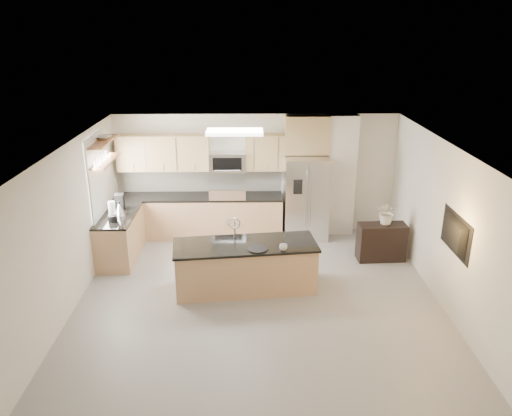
{
  "coord_description": "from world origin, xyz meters",
  "views": [
    {
      "loc": [
        -0.15,
        -7.13,
        4.34
      ],
      "look_at": [
        -0.03,
        1.3,
        1.24
      ],
      "focal_mm": 35.0,
      "sensor_mm": 36.0,
      "label": 1
    }
  ],
  "objects_px": {
    "range": "(228,215)",
    "microwave": "(228,162)",
    "credenza": "(381,242)",
    "bowl": "(103,137)",
    "television": "(450,234)",
    "refrigerator": "(306,197)",
    "coffee_maker": "(120,202)",
    "island": "(245,266)",
    "kettle": "(119,209)",
    "cup": "(283,247)",
    "blender": "(112,213)",
    "platter": "(257,249)",
    "flower_vase": "(388,207)"
  },
  "relations": [
    {
      "from": "island",
      "to": "kettle",
      "type": "relative_size",
      "value": 9.31
    },
    {
      "from": "range",
      "to": "microwave",
      "type": "bearing_deg",
      "value": 90.0
    },
    {
      "from": "television",
      "to": "blender",
      "type": "bearing_deg",
      "value": 73.17
    },
    {
      "from": "microwave",
      "to": "refrigerator",
      "type": "height_order",
      "value": "microwave"
    },
    {
      "from": "range",
      "to": "microwave",
      "type": "height_order",
      "value": "microwave"
    },
    {
      "from": "range",
      "to": "flower_vase",
      "type": "distance_m",
      "value": 3.37
    },
    {
      "from": "credenza",
      "to": "bowl",
      "type": "height_order",
      "value": "bowl"
    },
    {
      "from": "coffee_maker",
      "to": "television",
      "type": "relative_size",
      "value": 0.29
    },
    {
      "from": "blender",
      "to": "television",
      "type": "height_order",
      "value": "television"
    },
    {
      "from": "cup",
      "to": "platter",
      "type": "xyz_separation_m",
      "value": [
        -0.43,
        0.04,
        -0.04
      ]
    },
    {
      "from": "island",
      "to": "flower_vase",
      "type": "xyz_separation_m",
      "value": [
        2.72,
        1.15,
        0.65
      ]
    },
    {
      "from": "range",
      "to": "island",
      "type": "distance_m",
      "value": 2.35
    },
    {
      "from": "flower_vase",
      "to": "coffee_maker",
      "type": "bearing_deg",
      "value": 175.81
    },
    {
      "from": "island",
      "to": "range",
      "type": "bearing_deg",
      "value": 92.73
    },
    {
      "from": "range",
      "to": "blender",
      "type": "relative_size",
      "value": 2.97
    },
    {
      "from": "platter",
      "to": "coffee_maker",
      "type": "distance_m",
      "value": 3.21
    },
    {
      "from": "refrigerator",
      "to": "island",
      "type": "relative_size",
      "value": 0.71
    },
    {
      "from": "platter",
      "to": "flower_vase",
      "type": "xyz_separation_m",
      "value": [
        2.52,
        1.38,
        0.22
      ]
    },
    {
      "from": "credenza",
      "to": "television",
      "type": "relative_size",
      "value": 0.85
    },
    {
      "from": "microwave",
      "to": "kettle",
      "type": "relative_size",
      "value": 2.81
    },
    {
      "from": "credenza",
      "to": "platter",
      "type": "relative_size",
      "value": 2.67
    },
    {
      "from": "blender",
      "to": "coffee_maker",
      "type": "distance_m",
      "value": 0.65
    },
    {
      "from": "television",
      "to": "island",
      "type": "bearing_deg",
      "value": 75.63
    },
    {
      "from": "refrigerator",
      "to": "coffee_maker",
      "type": "xyz_separation_m",
      "value": [
        -3.75,
        -0.74,
        0.18
      ]
    },
    {
      "from": "island",
      "to": "blender",
      "type": "height_order",
      "value": "blender"
    },
    {
      "from": "microwave",
      "to": "credenza",
      "type": "distance_m",
      "value": 3.54
    },
    {
      "from": "microwave",
      "to": "television",
      "type": "height_order",
      "value": "microwave"
    },
    {
      "from": "refrigerator",
      "to": "platter",
      "type": "relative_size",
      "value": 5.18
    },
    {
      "from": "refrigerator",
      "to": "flower_vase",
      "type": "relative_size",
      "value": 2.58
    },
    {
      "from": "range",
      "to": "coffee_maker",
      "type": "height_order",
      "value": "coffee_maker"
    },
    {
      "from": "bowl",
      "to": "refrigerator",
      "type": "bearing_deg",
      "value": 12.25
    },
    {
      "from": "bowl",
      "to": "television",
      "type": "distance_m",
      "value": 6.26
    },
    {
      "from": "microwave",
      "to": "television",
      "type": "distance_m",
      "value": 4.79
    },
    {
      "from": "bowl",
      "to": "flower_vase",
      "type": "bearing_deg",
      "value": -2.88
    },
    {
      "from": "cup",
      "to": "kettle",
      "type": "relative_size",
      "value": 0.49
    },
    {
      "from": "blender",
      "to": "television",
      "type": "xyz_separation_m",
      "value": [
        5.58,
        -1.69,
        0.26
      ]
    },
    {
      "from": "platter",
      "to": "coffee_maker",
      "type": "bearing_deg",
      "value": 146.75
    },
    {
      "from": "blender",
      "to": "microwave",
      "type": "bearing_deg",
      "value": 36.86
    },
    {
      "from": "flower_vase",
      "to": "kettle",
      "type": "bearing_deg",
      "value": 179.3
    },
    {
      "from": "credenza",
      "to": "bowl",
      "type": "bearing_deg",
      "value": 173.41
    },
    {
      "from": "television",
      "to": "kettle",
      "type": "bearing_deg",
      "value": 69.95
    },
    {
      "from": "island",
      "to": "cup",
      "type": "relative_size",
      "value": 18.98
    },
    {
      "from": "range",
      "to": "refrigerator",
      "type": "bearing_deg",
      "value": -1.6
    },
    {
      "from": "island",
      "to": "platter",
      "type": "bearing_deg",
      "value": -53.61
    },
    {
      "from": "blender",
      "to": "island",
      "type": "bearing_deg",
      "value": -19.87
    },
    {
      "from": "kettle",
      "to": "television",
      "type": "xyz_separation_m",
      "value": [
        5.54,
        -2.02,
        0.31
      ]
    },
    {
      "from": "range",
      "to": "coffee_maker",
      "type": "relative_size",
      "value": 3.7
    },
    {
      "from": "microwave",
      "to": "coffee_maker",
      "type": "height_order",
      "value": "microwave"
    },
    {
      "from": "range",
      "to": "island",
      "type": "xyz_separation_m",
      "value": [
        0.38,
        -2.32,
        -0.05
      ]
    },
    {
      "from": "refrigerator",
      "to": "cup",
      "type": "xyz_separation_m",
      "value": [
        -0.65,
        -2.53,
        0.01
      ]
    }
  ]
}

